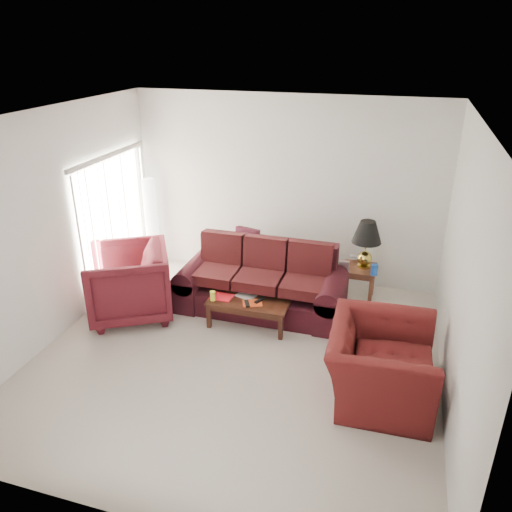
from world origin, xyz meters
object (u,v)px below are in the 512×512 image
Objects in this scene: end_table at (358,283)px; floor_lamp at (152,223)px; coffee_table at (249,312)px; armchair_left at (128,283)px; armchair_right at (381,364)px; sofa at (261,280)px.

end_table is 0.34× the size of floor_lamp.
armchair_left is at bearing -154.85° from coffee_table.
end_table is at bearing 58.21° from coffee_table.
armchair_left reaches higher than armchair_right.
armchair_right reaches higher than coffee_table.
armchair_right is (0.48, -2.22, 0.16)m from end_table.
coffee_table is at bearing -94.32° from sofa.
armchair_left is at bearing -155.42° from end_table.
floor_lamp is at bearing 176.42° from end_table.
end_table is 0.48× the size of coffee_table.
end_table is 0.47× the size of armchair_left.
floor_lamp reaches higher than end_table.
coffee_table is (-1.39, -1.20, -0.08)m from end_table.
floor_lamp is at bearing 157.65° from sofa.
floor_lamp is 1.75m from armchair_left.
end_table is at bearing 30.15° from sofa.
coffee_table is at bearing -139.22° from end_table.
sofa is 1.53× the size of floor_lamp.
armchair_right is at bearing 48.11° from armchair_left.
floor_lamp reaches higher than coffee_table.
sofa is 2.13× the size of armchair_left.
floor_lamp reaches higher than armchair_left.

